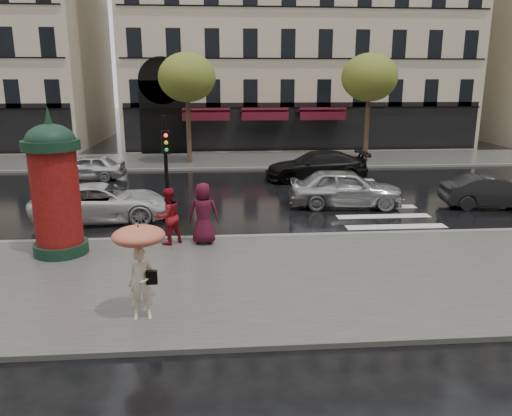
{
  "coord_description": "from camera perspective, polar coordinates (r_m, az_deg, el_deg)",
  "views": [
    {
      "loc": [
        -0.33,
        -12.58,
        5.11
      ],
      "look_at": [
        0.79,
        1.5,
        1.44
      ],
      "focal_mm": 35.0,
      "sensor_mm": 36.0,
      "label": 1
    }
  ],
  "objects": [
    {
      "name": "tree_far_left",
      "position": [
        30.63,
        -7.9,
        14.52
      ],
      "size": [
        3.4,
        3.4,
        6.64
      ],
      "color": "#38281C",
      "rests_on": "ground"
    },
    {
      "name": "woman_umbrella",
      "position": [
        10.72,
        -13.13,
        -5.45
      ],
      "size": [
        1.1,
        1.1,
        2.12
      ],
      "color": "#F2E5C7",
      "rests_on": "near_sidewalk"
    },
    {
      "name": "far_sidewalk",
      "position": [
        31.98,
        -3.89,
        5.43
      ],
      "size": [
        90.0,
        6.0,
        0.12
      ],
      "primitive_type": "cube",
      "color": "#474744",
      "rests_on": "ground"
    },
    {
      "name": "car_silver",
      "position": [
        20.74,
        10.18,
        2.28
      ],
      "size": [
        4.78,
        2.32,
        1.57
      ],
      "primitive_type": "imported",
      "rotation": [
        0.0,
        0.0,
        1.47
      ],
      "color": "#A3A3A7",
      "rests_on": "ground"
    },
    {
      "name": "car_black",
      "position": [
        25.96,
        6.89,
        4.79
      ],
      "size": [
        5.27,
        2.23,
        1.52
      ],
      "primitive_type": "imported",
      "rotation": [
        0.0,
        0.0,
        -1.55
      ],
      "color": "black",
      "rests_on": "ground"
    },
    {
      "name": "ground",
      "position": [
        13.58,
        -2.84,
        -7.57
      ],
      "size": [
        160.0,
        160.0,
        0.0
      ],
      "primitive_type": "plane",
      "color": "black",
      "rests_on": "ground"
    },
    {
      "name": "near_kerb",
      "position": [
        16.38,
        -3.16,
        -3.4
      ],
      "size": [
        90.0,
        0.25,
        0.14
      ],
      "primitive_type": "cube",
      "color": "slate",
      "rests_on": "ground"
    },
    {
      "name": "woman_red",
      "position": [
        15.61,
        -10.01,
        -0.93
      ],
      "size": [
        1.09,
        1.05,
        1.77
      ],
      "primitive_type": "imported",
      "rotation": [
        0.0,
        0.0,
        3.79
      ],
      "color": "maroon",
      "rests_on": "near_sidewalk"
    },
    {
      "name": "man_burgundy",
      "position": [
        15.49,
        -6.03,
        -0.61
      ],
      "size": [
        0.98,
        0.67,
        1.92
      ],
      "primitive_type": "imported",
      "rotation": [
        0.0,
        0.0,
        3.07
      ],
      "color": "#470E21",
      "rests_on": "near_sidewalk"
    },
    {
      "name": "morris_column",
      "position": [
        15.35,
        -22.0,
        2.43
      ],
      "size": [
        1.59,
        1.59,
        4.28
      ],
      "color": "black",
      "rests_on": "near_sidewalk"
    },
    {
      "name": "near_sidewalk",
      "position": [
        13.1,
        -2.77,
        -8.15
      ],
      "size": [
        90.0,
        7.0,
        0.12
      ],
      "primitive_type": "cube",
      "color": "#474744",
      "rests_on": "ground"
    },
    {
      "name": "zebra_crossing",
      "position": [
        23.62,
        11.13,
        1.79
      ],
      "size": [
        3.6,
        11.75,
        0.01
      ],
      "primitive_type": "cube",
      "color": "silver",
      "rests_on": "ground"
    },
    {
      "name": "car_white",
      "position": [
        19.24,
        -17.14,
        0.61
      ],
      "size": [
        5.13,
        2.67,
        1.38
      ],
      "primitive_type": "imported",
      "rotation": [
        0.0,
        0.0,
        1.65
      ],
      "color": "silver",
      "rests_on": "ground"
    },
    {
      "name": "traffic_light",
      "position": [
        15.6,
        -10.21,
        4.69
      ],
      "size": [
        0.28,
        0.38,
        3.93
      ],
      "color": "black",
      "rests_on": "near_sidewalk"
    },
    {
      "name": "car_far_silver",
      "position": [
        27.41,
        -18.7,
        4.42
      ],
      "size": [
        3.88,
        1.69,
        1.3
      ],
      "primitive_type": "imported",
      "rotation": [
        0.0,
        0.0,
        -1.61
      ],
      "color": "#BAB9BF",
      "rests_on": "ground"
    },
    {
      "name": "car_darkgrey",
      "position": [
        22.45,
        25.45,
        1.68
      ],
      "size": [
        4.15,
        1.91,
        1.32
      ],
      "primitive_type": "imported",
      "rotation": [
        0.0,
        0.0,
        1.44
      ],
      "color": "black",
      "rests_on": "ground"
    },
    {
      "name": "tree_far_right",
      "position": [
        31.97,
        12.85,
        14.3
      ],
      "size": [
        3.4,
        3.4,
        6.64
      ],
      "color": "#38281C",
      "rests_on": "ground"
    },
    {
      "name": "far_kerb",
      "position": [
        29.02,
        -3.82,
        4.51
      ],
      "size": [
        90.0,
        0.25,
        0.14
      ],
      "primitive_type": "cube",
      "color": "slate",
      "rests_on": "ground"
    }
  ]
}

